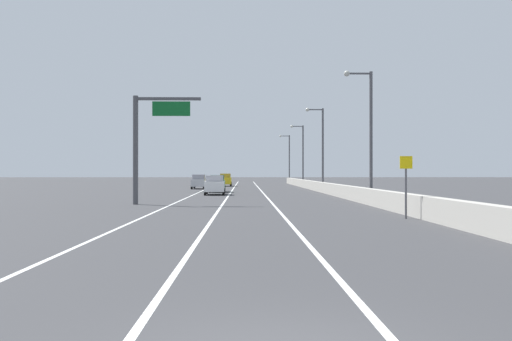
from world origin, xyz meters
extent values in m
plane|color=#38383A|center=(0.00, 64.00, 0.00)|extent=(320.00, 320.00, 0.00)
cube|color=silver|center=(-5.50, 55.00, 0.00)|extent=(0.16, 130.00, 0.00)
cube|color=silver|center=(-2.00, 55.00, 0.00)|extent=(0.16, 130.00, 0.00)
cube|color=silver|center=(1.50, 55.00, 0.00)|extent=(0.16, 130.00, 0.00)
cube|color=#B2ADA3|center=(8.14, 40.00, 0.55)|extent=(0.60, 120.00, 1.10)
cylinder|color=#47474C|center=(-8.00, 30.90, 3.75)|extent=(0.36, 0.36, 7.50)
cube|color=#47474C|center=(-5.75, 30.90, 7.30)|extent=(4.50, 0.20, 0.20)
cube|color=#0C5923|center=(-5.53, 30.78, 6.60)|extent=(2.60, 0.10, 1.00)
cylinder|color=#4C4C51|center=(7.24, 19.16, 1.20)|extent=(0.10, 0.10, 2.40)
cube|color=yellow|center=(7.24, 19.12, 2.70)|extent=(0.60, 0.04, 0.60)
cylinder|color=#4C4C51|center=(8.89, 33.28, 4.84)|extent=(0.24, 0.24, 9.68)
cube|color=#4C4C51|center=(7.99, 33.28, 9.53)|extent=(1.80, 0.12, 0.12)
sphere|color=beige|center=(7.09, 33.28, 9.53)|extent=(0.44, 0.44, 0.44)
cylinder|color=#4C4C51|center=(8.66, 56.38, 4.84)|extent=(0.24, 0.24, 9.68)
cube|color=#4C4C51|center=(7.76, 56.38, 9.53)|extent=(1.80, 0.12, 0.12)
sphere|color=beige|center=(6.86, 56.38, 9.53)|extent=(0.44, 0.44, 0.44)
cylinder|color=#4C4C51|center=(8.84, 79.48, 4.84)|extent=(0.24, 0.24, 9.68)
cube|color=#4C4C51|center=(7.94, 79.48, 9.53)|extent=(1.80, 0.12, 0.12)
sphere|color=beige|center=(7.04, 79.48, 9.53)|extent=(0.44, 0.44, 0.44)
cylinder|color=#4C4C51|center=(8.57, 102.58, 4.84)|extent=(0.24, 0.24, 9.68)
cube|color=#4C4C51|center=(7.67, 102.58, 9.53)|extent=(1.80, 0.12, 0.12)
sphere|color=beige|center=(6.77, 102.58, 9.53)|extent=(0.44, 0.44, 0.44)
cube|color=#196033|center=(-3.53, 53.69, 0.82)|extent=(1.91, 4.67, 0.96)
cube|color=#1C4633|center=(-3.51, 53.23, 1.60)|extent=(1.61, 2.13, 0.60)
cylinder|color=black|center=(-4.39, 55.52, 0.34)|extent=(0.24, 0.69, 0.68)
cylinder|color=black|center=(-2.80, 55.57, 0.34)|extent=(0.24, 0.69, 0.68)
cylinder|color=black|center=(-4.26, 51.80, 0.34)|extent=(0.24, 0.69, 0.68)
cylinder|color=black|center=(-2.67, 51.86, 0.34)|extent=(0.24, 0.69, 0.68)
cube|color=gold|center=(-3.48, 78.47, 0.87)|extent=(1.83, 4.38, 1.06)
cube|color=olive|center=(-3.48, 78.03, 1.70)|extent=(1.60, 1.97, 0.60)
cylinder|color=black|center=(-4.30, 80.21, 0.34)|extent=(0.22, 0.68, 0.68)
cylinder|color=black|center=(-2.65, 80.20, 0.34)|extent=(0.22, 0.68, 0.68)
cylinder|color=black|center=(-4.31, 76.74, 0.34)|extent=(0.22, 0.68, 0.68)
cylinder|color=black|center=(-2.66, 76.73, 0.34)|extent=(0.22, 0.68, 0.68)
cube|color=white|center=(-3.42, 46.69, 0.82)|extent=(2.03, 4.36, 0.97)
cube|color=#96969E|center=(-3.40, 46.26, 1.61)|extent=(1.73, 1.99, 0.60)
cylinder|color=black|center=(-4.33, 48.36, 0.34)|extent=(0.24, 0.69, 0.68)
cylinder|color=black|center=(-2.60, 48.41, 0.34)|extent=(0.24, 0.69, 0.68)
cylinder|color=black|center=(-4.23, 44.96, 0.34)|extent=(0.24, 0.69, 0.68)
cylinder|color=black|center=(-2.50, 45.01, 0.34)|extent=(0.24, 0.69, 0.68)
cube|color=#B7B7BC|center=(-6.54, 65.37, 0.82)|extent=(1.74, 4.65, 0.96)
cube|color=gray|center=(-6.54, 64.91, 1.60)|extent=(1.53, 2.09, 0.60)
cylinder|color=black|center=(-7.33, 67.25, 0.34)|extent=(0.22, 0.68, 0.68)
cylinder|color=black|center=(-5.75, 67.25, 0.34)|extent=(0.22, 0.68, 0.68)
cylinder|color=black|center=(-7.33, 63.50, 0.34)|extent=(0.22, 0.68, 0.68)
cylinder|color=black|center=(-5.75, 63.50, 0.34)|extent=(0.22, 0.68, 0.68)
camera|label=1|loc=(-0.46, -6.43, 2.24)|focal=37.85mm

